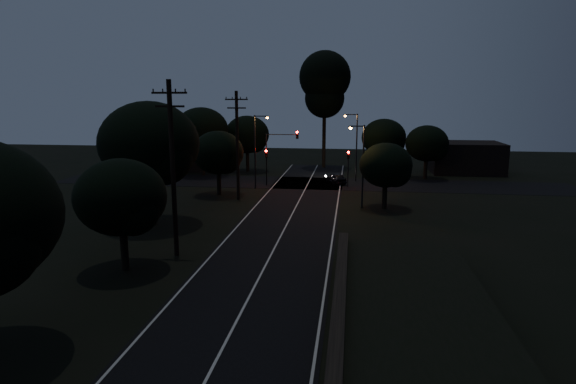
# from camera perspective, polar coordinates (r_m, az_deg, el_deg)

# --- Properties ---
(road_surface) EXTENTS (60.00, 70.00, 0.03)m
(road_surface) POSITION_cam_1_polar(r_m,az_deg,el_deg) (45.74, 1.18, -1.33)
(road_surface) COLOR black
(road_surface) RESTS_ON ground
(retaining_wall) EXTENTS (6.93, 26.00, 1.60)m
(retaining_wall) POSITION_cam_1_polar(r_m,az_deg,el_deg) (18.96, 15.81, -18.84)
(retaining_wall) COLOR black
(retaining_wall) RESTS_ON ground
(utility_pole_mid) EXTENTS (2.20, 0.30, 11.00)m
(utility_pole_mid) POSITION_cam_1_polar(r_m,az_deg,el_deg) (30.59, -13.51, 2.97)
(utility_pole_mid) COLOR black
(utility_pole_mid) RESTS_ON ground
(utility_pole_far) EXTENTS (2.20, 0.30, 10.50)m
(utility_pole_far) POSITION_cam_1_polar(r_m,az_deg,el_deg) (46.77, -6.03, 5.69)
(utility_pole_far) COLOR black
(utility_pole_far) RESTS_ON ground
(tree_left_b) EXTENTS (5.17, 5.17, 6.57)m
(tree_left_b) POSITION_cam_1_polar(r_m,az_deg,el_deg) (28.78, -18.96, -0.84)
(tree_left_b) COLOR black
(tree_left_b) RESTS_ON ground
(tree_left_c) EXTENTS (7.65, 7.65, 9.67)m
(tree_left_c) POSITION_cam_1_polar(r_m,az_deg,el_deg) (38.42, -15.81, 5.27)
(tree_left_c) COLOR black
(tree_left_c) RESTS_ON ground
(tree_left_d) EXTENTS (5.20, 5.20, 6.59)m
(tree_left_d) POSITION_cam_1_polar(r_m,az_deg,el_deg) (49.30, -8.11, 4.50)
(tree_left_d) COLOR black
(tree_left_d) RESTS_ON ground
(tree_far_nw) EXTENTS (5.90, 5.90, 7.48)m
(tree_far_nw) POSITION_cam_1_polar(r_m,az_deg,el_deg) (64.81, -4.71, 6.69)
(tree_far_nw) COLOR black
(tree_far_nw) RESTS_ON ground
(tree_far_w) EXTENTS (6.79, 6.79, 8.66)m
(tree_far_w) POSITION_cam_1_polar(r_m,az_deg,el_deg) (62.15, -10.03, 7.08)
(tree_far_w) COLOR black
(tree_far_w) RESTS_ON ground
(tree_far_ne) EXTENTS (5.67, 5.67, 7.18)m
(tree_far_ne) POSITION_cam_1_polar(r_m,az_deg,el_deg) (63.49, 11.47, 6.22)
(tree_far_ne) COLOR black
(tree_far_ne) RESTS_ON ground
(tree_far_e) EXTENTS (5.17, 5.17, 6.56)m
(tree_far_e) POSITION_cam_1_polar(r_m,az_deg,el_deg) (61.11, 16.31, 5.43)
(tree_far_e) COLOR black
(tree_far_e) RESTS_ON ground
(tree_right_a) EXTENTS (4.69, 4.69, 5.96)m
(tree_right_a) POSITION_cam_1_polar(r_m,az_deg,el_deg) (43.69, 11.74, 2.98)
(tree_right_a) COLOR black
(tree_right_a) RESTS_ON ground
(tall_pine) EXTENTS (7.13, 7.13, 16.20)m
(tall_pine) POSITION_cam_1_polar(r_m,az_deg,el_deg) (68.37, 4.38, 12.67)
(tall_pine) COLOR black
(tall_pine) RESTS_ON ground
(building_left) EXTENTS (10.00, 8.00, 4.40)m
(building_left) POSITION_cam_1_polar(r_m,az_deg,el_deg) (70.29, -13.30, 4.62)
(building_left) COLOR black
(building_left) RESTS_ON ground
(building_right) EXTENTS (9.00, 7.00, 4.00)m
(building_right) POSITION_cam_1_polar(r_m,az_deg,el_deg) (68.39, 20.29, 3.87)
(building_right) COLOR black
(building_right) RESTS_ON ground
(signal_left) EXTENTS (0.28, 0.35, 4.10)m
(signal_left) POSITION_cam_1_polar(r_m,az_deg,el_deg) (54.55, -2.57, 3.73)
(signal_left) COLOR black
(signal_left) RESTS_ON ground
(signal_right) EXTENTS (0.28, 0.35, 4.10)m
(signal_right) POSITION_cam_1_polar(r_m,az_deg,el_deg) (53.71, 7.15, 3.54)
(signal_right) COLOR black
(signal_right) RESTS_ON ground
(signal_mast) EXTENTS (3.70, 0.35, 6.25)m
(signal_mast) POSITION_cam_1_polar(r_m,az_deg,el_deg) (54.11, -0.82, 5.28)
(signal_mast) COLOR black
(signal_mast) RESTS_ON ground
(streetlight_a) EXTENTS (1.66, 0.26, 8.00)m
(streetlight_a) POSITION_cam_1_polar(r_m,az_deg,el_deg) (52.53, -3.74, 5.40)
(streetlight_a) COLOR black
(streetlight_a) RESTS_ON ground
(streetlight_b) EXTENTS (1.66, 0.26, 8.00)m
(streetlight_b) POSITION_cam_1_polar(r_m,az_deg,el_deg) (57.49, 7.95, 5.83)
(streetlight_b) COLOR black
(streetlight_b) RESTS_ON ground
(streetlight_c) EXTENTS (1.46, 0.26, 7.50)m
(streetlight_c) POSITION_cam_1_polar(r_m,az_deg,el_deg) (43.61, 8.69, 3.72)
(streetlight_c) COLOR black
(streetlight_c) RESTS_ON ground
(car) EXTENTS (2.84, 3.91, 1.24)m
(car) POSITION_cam_1_polar(r_m,az_deg,el_deg) (56.34, 5.70, 1.65)
(car) COLOR black
(car) RESTS_ON ground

